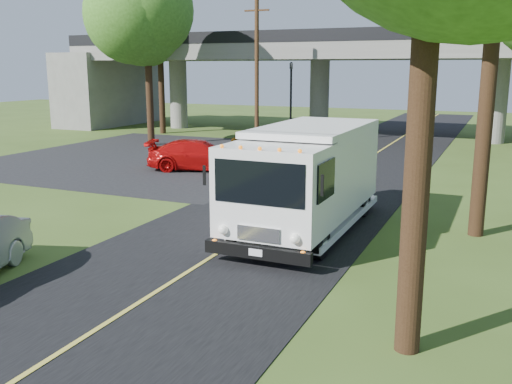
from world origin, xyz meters
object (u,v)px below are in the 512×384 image
Objects in this scene: tree_left_lot at (148,16)px; tree_left_far at (161,31)px; step_van at (307,175)px; red_sedan at (200,155)px; pedestrian at (235,160)px; utility_pole at (257,72)px; traffic_signal at (291,94)px.

tree_left_lot is 6.72m from tree_left_far.
step_van reaches higher than red_sedan.
step_van reaches higher than pedestrian.
tree_left_far is at bearing 157.57° from utility_pole.
tree_left_far is at bearing 18.52° from red_sedan.
step_van is (15.23, -14.45, -6.18)m from tree_left_lot.
traffic_signal is at bearing 28.11° from tree_left_lot.
tree_left_lot reaches higher than traffic_signal.
tree_left_far is 20.39m from pedestrian.
tree_left_lot is at bearing -161.03° from utility_pole.
utility_pole is 11.74m from pedestrian.
tree_left_far is 1.31× the size of step_van.
traffic_signal is 0.53× the size of tree_left_far.
tree_left_far is 5.12× the size of pedestrian.
tree_left_lot is 1.39× the size of step_van.
step_van is at bearing -48.29° from tree_left_far.
traffic_signal is 0.69× the size of step_van.
traffic_signal is at bearing 53.13° from utility_pole.
pedestrian is at bearing 131.55° from step_van.
traffic_signal is at bearing -83.80° from pedestrian.
traffic_signal is 2.86m from utility_pole.
pedestrian reaches higher than red_sedan.
tree_left_far reaches higher than red_sedan.
red_sedan is (10.09, -12.52, -6.72)m from tree_left_far.
pedestrian is at bearing -40.34° from tree_left_lot.
step_van is at bearing -68.24° from traffic_signal.
tree_left_far is at bearing 131.86° from step_van.
traffic_signal is 10.99m from red_sedan.
tree_left_far is (-10.79, 1.84, 4.25)m from traffic_signal.
pedestrian is at bearing -144.22° from red_sedan.
step_van is 1.51× the size of red_sedan.
utility_pole is 4.66× the size of pedestrian.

